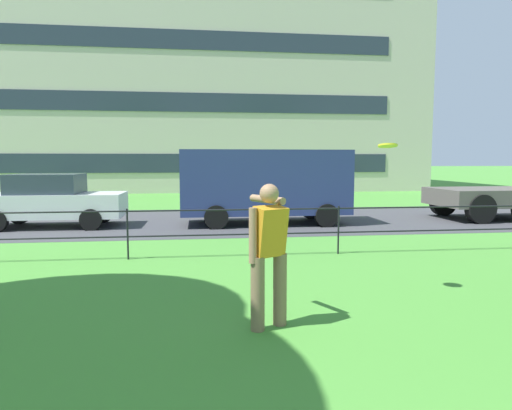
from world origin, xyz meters
The scene contains 7 objects.
street_strip centered at (0.00, 16.40, 0.00)m, with size 80.00×6.87×0.01m, color #424247.
park_fence centered at (0.00, 10.84, 0.67)m, with size 38.22×0.04×1.00m.
person_thrower centered at (0.04, 6.91, 0.90)m, with size 0.47×0.88×1.67m.
frisbee centered at (1.89, 7.95, 2.14)m, with size 0.31×0.31×0.06m.
car_white_right centered at (-4.97, 15.59, 0.78)m, with size 4.01×1.84×1.54m.
panel_van_center centered at (1.27, 15.51, 1.27)m, with size 5.00×2.10×2.24m.
apartment_building_background centered at (-5.18, 36.15, 7.27)m, with size 38.35×14.63×14.52m.
Camera 1 is at (-0.74, 1.84, 1.93)m, focal length 31.89 mm.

